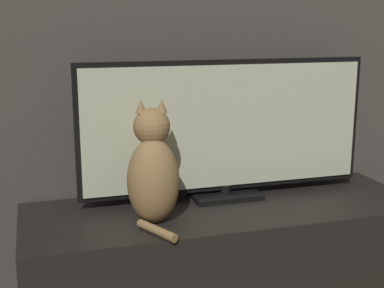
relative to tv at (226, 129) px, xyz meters
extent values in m
cube|color=black|center=(-0.04, -0.10, -0.53)|extent=(1.45, 0.50, 0.52)
cube|color=black|center=(0.00, 0.00, -0.26)|extent=(0.26, 0.16, 0.02)
cylinder|color=black|center=(0.00, 0.00, -0.23)|extent=(0.04, 0.04, 0.03)
cube|color=black|center=(0.00, 0.00, 0.01)|extent=(1.11, 0.02, 0.49)
cube|color=beige|center=(0.00, -0.01, 0.01)|extent=(1.08, 0.01, 0.46)
ellipsoid|color=#997547|center=(-0.32, -0.18, -0.12)|extent=(0.20, 0.18, 0.29)
ellipsoid|color=black|center=(-0.31, -0.12, -0.14)|extent=(0.10, 0.07, 0.16)
sphere|color=#997547|center=(-0.32, -0.15, 0.06)|extent=(0.14, 0.14, 0.12)
cone|color=#997547|center=(-0.35, -0.14, 0.12)|extent=(0.04, 0.04, 0.04)
cone|color=#997547|center=(-0.28, -0.15, 0.12)|extent=(0.04, 0.04, 0.04)
cylinder|color=#997547|center=(-0.34, -0.29, -0.25)|extent=(0.10, 0.17, 0.03)
camera|label=1|loc=(-0.69, -1.84, 0.39)|focal=50.00mm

